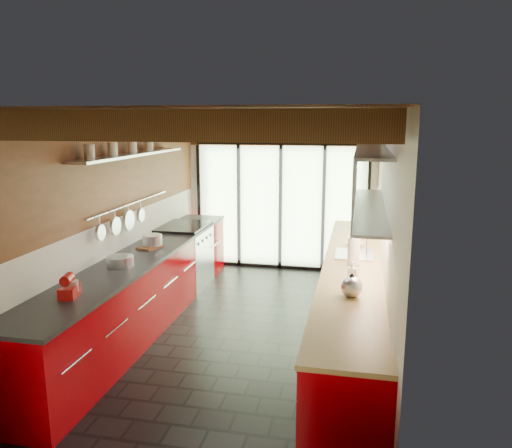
# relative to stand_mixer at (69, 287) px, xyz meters

# --- Properties ---
(ground) EXTENTS (5.50, 5.50, 0.00)m
(ground) POSITION_rel_stand_mixer_xyz_m (1.27, 1.61, -1.01)
(ground) COLOR black
(ground) RESTS_ON ground
(room_shell) EXTENTS (5.50, 5.50, 5.50)m
(room_shell) POSITION_rel_stand_mixer_xyz_m (1.27, 1.61, 0.65)
(room_shell) COLOR silver
(room_shell) RESTS_ON ground
(ceiling_beams) EXTENTS (3.14, 5.06, 4.90)m
(ceiling_beams) POSITION_rel_stand_mixer_xyz_m (1.27, 1.99, 1.45)
(ceiling_beams) COLOR #593316
(ceiling_beams) RESTS_ON ground
(glass_door) EXTENTS (2.95, 0.10, 2.90)m
(glass_door) POSITION_rel_stand_mixer_xyz_m (1.27, 4.31, 0.65)
(glass_door) COLOR #C6EAAD
(glass_door) RESTS_ON ground
(left_counter) EXTENTS (0.68, 5.00, 0.92)m
(left_counter) POSITION_rel_stand_mixer_xyz_m (-0.01, 1.61, -0.55)
(left_counter) COLOR #9B0006
(left_counter) RESTS_ON ground
(range_stove) EXTENTS (0.66, 0.90, 0.97)m
(range_stove) POSITION_rel_stand_mixer_xyz_m (-0.01, 3.06, -0.54)
(range_stove) COLOR silver
(range_stove) RESTS_ON ground
(right_counter) EXTENTS (0.68, 5.00, 0.92)m
(right_counter) POSITION_rel_stand_mixer_xyz_m (2.54, 1.61, -0.55)
(right_counter) COLOR #9B0006
(right_counter) RESTS_ON ground
(sink_assembly) EXTENTS (0.45, 0.52, 0.43)m
(sink_assembly) POSITION_rel_stand_mixer_xyz_m (2.56, 2.01, -0.05)
(sink_assembly) COLOR silver
(sink_assembly) RESTS_ON right_counter
(upper_cabinets_right) EXTENTS (0.34, 3.00, 3.00)m
(upper_cabinets_right) POSITION_rel_stand_mixer_xyz_m (2.70, 1.91, 0.84)
(upper_cabinets_right) COLOR silver
(upper_cabinets_right) RESTS_ON ground
(left_wall_fixtures) EXTENTS (0.28, 2.60, 0.96)m
(left_wall_fixtures) POSITION_rel_stand_mixer_xyz_m (-0.20, 1.76, 0.87)
(left_wall_fixtures) COLOR silver
(left_wall_fixtures) RESTS_ON ground
(stand_mixer) EXTENTS (0.20, 0.27, 0.22)m
(stand_mixer) POSITION_rel_stand_mixer_xyz_m (0.00, 0.00, 0.00)
(stand_mixer) COLOR red
(stand_mixer) RESTS_ON left_counter
(pot_large) EXTENTS (0.33, 0.33, 0.16)m
(pot_large) POSITION_rel_stand_mixer_xyz_m (0.00, 1.88, -0.01)
(pot_large) COLOR silver
(pot_large) RESTS_ON left_counter
(pot_small) EXTENTS (0.35, 0.35, 0.11)m
(pot_small) POSITION_rel_stand_mixer_xyz_m (0.00, 1.00, -0.03)
(pot_small) COLOR silver
(pot_small) RESTS_ON left_counter
(cutting_board) EXTENTS (0.29, 0.35, 0.03)m
(cutting_board) POSITION_rel_stand_mixer_xyz_m (0.00, 1.81, -0.08)
(cutting_board) COLOR brown
(cutting_board) RESTS_ON left_counter
(kettle) EXTENTS (0.25, 0.28, 0.24)m
(kettle) POSITION_rel_stand_mixer_xyz_m (2.54, 0.54, 0.02)
(kettle) COLOR silver
(kettle) RESTS_ON right_counter
(paper_towel) EXTENTS (0.16, 0.16, 0.37)m
(paper_towel) POSITION_rel_stand_mixer_xyz_m (2.54, 1.58, 0.07)
(paper_towel) COLOR white
(paper_towel) RESTS_ON right_counter
(soap_bottle) EXTENTS (0.10, 0.10, 0.20)m
(soap_bottle) POSITION_rel_stand_mixer_xyz_m (2.54, 1.01, 0.01)
(soap_bottle) COLOR silver
(soap_bottle) RESTS_ON right_counter
(bowl) EXTENTS (0.28, 0.28, 0.05)m
(bowl) POSITION_rel_stand_mixer_xyz_m (2.54, 2.44, -0.06)
(bowl) COLOR silver
(bowl) RESTS_ON right_counter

